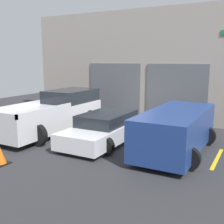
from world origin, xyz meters
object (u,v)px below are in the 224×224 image
at_px(traffic_cone, 1,156).
at_px(pickup_truck, 55,113).
at_px(sedan_side, 176,130).
at_px(sedan_white, 106,128).

bearing_deg(traffic_cone, pickup_truck, 105.95).
distance_m(pickup_truck, traffic_cone, 4.15).
bearing_deg(sedan_side, traffic_cone, -140.24).
bearing_deg(sedan_white, sedan_side, -0.48).
xyz_separation_m(pickup_truck, traffic_cone, (1.13, -3.95, -0.59)).
xyz_separation_m(sedan_white, traffic_cone, (-1.65, -3.71, -0.29)).
relative_size(pickup_truck, sedan_side, 1.22).
bearing_deg(pickup_truck, sedan_side, -2.75).
bearing_deg(sedan_side, pickup_truck, 177.25).
height_order(pickup_truck, traffic_cone, pickup_truck).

